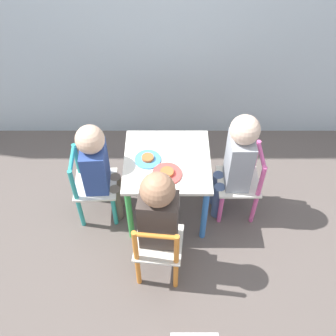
# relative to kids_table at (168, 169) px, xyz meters

# --- Properties ---
(ground_plane) EXTENTS (6.00, 6.00, 0.00)m
(ground_plane) POSITION_rel_kids_table_xyz_m (0.00, 0.00, -0.39)
(ground_plane) COLOR #5B514C
(kids_table) EXTENTS (0.51, 0.51, 0.47)m
(kids_table) POSITION_rel_kids_table_xyz_m (0.00, 0.00, 0.00)
(kids_table) COLOR silver
(kids_table) RESTS_ON ground_plane
(chair_orange) EXTENTS (0.29, 0.29, 0.52)m
(chair_orange) POSITION_rel_kids_table_xyz_m (-0.05, -0.47, -0.13)
(chair_orange) COLOR silver
(chair_orange) RESTS_ON ground_plane
(chair_teal) EXTENTS (0.27, 0.27, 0.52)m
(chair_teal) POSITION_rel_kids_table_xyz_m (-0.47, -0.02, -0.13)
(chair_teal) COLOR silver
(chair_teal) RESTS_ON ground_plane
(chair_pink) EXTENTS (0.26, 0.26, 0.52)m
(chair_pink) POSITION_rel_kids_table_xyz_m (0.47, 0.00, -0.13)
(chair_pink) COLOR silver
(chair_pink) RESTS_ON ground_plane
(child_front) EXTENTS (0.21, 0.23, 0.80)m
(child_front) POSITION_rel_kids_table_xyz_m (-0.04, -0.41, 0.10)
(child_front) COLOR #38383D
(child_front) RESTS_ON ground_plane
(child_left) EXTENTS (0.22, 0.21, 0.74)m
(child_left) POSITION_rel_kids_table_xyz_m (-0.41, -0.02, 0.06)
(child_left) COLOR #7A6B5B
(child_left) RESTS_ON ground_plane
(child_right) EXTENTS (0.22, 0.20, 0.79)m
(child_right) POSITION_rel_kids_table_xyz_m (0.41, 0.00, 0.09)
(child_right) COLOR #4C608E
(child_right) RESTS_ON ground_plane
(plate_front) EXTENTS (0.17, 0.17, 0.03)m
(plate_front) POSITION_rel_kids_table_xyz_m (-0.00, -0.11, 0.09)
(plate_front) COLOR #E54C47
(plate_front) RESTS_ON kids_table
(plate_left) EXTENTS (0.15, 0.15, 0.03)m
(plate_left) POSITION_rel_kids_table_xyz_m (-0.11, 0.00, 0.09)
(plate_left) COLOR #4C9EE0
(plate_left) RESTS_ON kids_table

